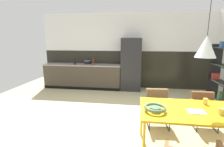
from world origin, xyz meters
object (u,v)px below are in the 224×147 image
object	(u,v)px
bottle_oil_tall	(93,62)
pendant_lamp_over_table_near	(206,47)
mug_short_terracotta	(222,112)
mug_wide_latte	(206,101)
dining_table	(199,113)
open_book	(196,112)
open_shelf_unit	(222,75)
bottle_spice_small	(75,61)
armchair_by_stool	(158,103)
fruit_bowl	(155,108)
cooking_pot	(88,62)
refrigerator_column	(131,64)
armchair_near_window	(204,105)

from	to	relation	value
bottle_oil_tall	pendant_lamp_over_table_near	bearing A→B (deg)	-52.28
mug_short_terracotta	mug_wide_latte	xyz separation A→B (m)	(-0.07, 0.37, 0.00)
dining_table	bottle_oil_tall	world-z (taller)	bottle_oil_tall
dining_table	pendant_lamp_over_table_near	distance (m)	1.00
open_book	mug_short_terracotta	size ratio (longest dim) A/B	1.92
dining_table	pendant_lamp_over_table_near	bearing A→B (deg)	90.00
mug_short_terracotta	pendant_lamp_over_table_near	size ratio (longest dim) A/B	0.11
open_shelf_unit	bottle_spice_small	bearing A→B (deg)	-105.51
armchair_by_stool	mug_wide_latte	world-z (taller)	mug_wide_latte
bottle_oil_tall	open_shelf_unit	xyz separation A→B (m)	(3.79, -1.22, -0.13)
dining_table	open_shelf_unit	size ratio (longest dim) A/B	1.00
open_shelf_unit	fruit_bowl	bearing A→B (deg)	-41.73
dining_table	mug_short_terracotta	bearing A→B (deg)	-25.16
armchair_by_stool	open_shelf_unit	bearing A→B (deg)	-151.45
fruit_bowl	mug_short_terracotta	bearing A→B (deg)	1.20
dining_table	open_book	distance (m)	0.12
pendant_lamp_over_table_near	mug_wide_latte	bearing A→B (deg)	52.18
pendant_lamp_over_table_near	armchair_by_stool	bearing A→B (deg)	120.19
armchair_by_stool	mug_wide_latte	xyz separation A→B (m)	(0.68, -0.62, 0.32)
armchair_by_stool	open_book	bearing A→B (deg)	108.89
bottle_oil_tall	open_book	bearing A→B (deg)	-53.94
mug_short_terracotta	fruit_bowl	bearing A→B (deg)	-178.80
dining_table	mug_short_terracotta	world-z (taller)	mug_short_terracotta
armchair_by_stool	cooking_pot	size ratio (longest dim) A/B	2.93
refrigerator_column	dining_table	xyz separation A→B (m)	(1.14, -3.39, -0.22)
open_book	bottle_oil_tall	world-z (taller)	bottle_oil_tall
cooking_pot	armchair_by_stool	bearing A→B (deg)	-48.74
refrigerator_column	bottle_oil_tall	distance (m)	1.38
bottle_oil_tall	open_shelf_unit	distance (m)	3.98
mug_short_terracotta	open_shelf_unit	bearing A→B (deg)	64.83
cooking_pot	open_shelf_unit	xyz separation A→B (m)	(4.05, -1.43, -0.07)
open_book	cooking_pot	size ratio (longest dim) A/B	0.94
fruit_bowl	pendant_lamp_over_table_near	size ratio (longest dim) A/B	0.28
open_shelf_unit	mug_short_terracotta	bearing A→B (deg)	-25.17
refrigerator_column	dining_table	distance (m)	3.59
bottle_oil_tall	cooking_pot	bearing A→B (deg)	142.10
refrigerator_column	bottle_oil_tall	world-z (taller)	refrigerator_column
armchair_near_window	cooking_pot	world-z (taller)	cooking_pot
armchair_by_stool	dining_table	bearing A→B (deg)	114.57
fruit_bowl	mug_wide_latte	size ratio (longest dim) A/B	2.80
cooking_pot	fruit_bowl	bearing A→B (deg)	-59.85
refrigerator_column	bottle_oil_tall	bearing A→B (deg)	-174.85
refrigerator_column	open_book	distance (m)	3.64
refrigerator_column	bottle_spice_small	xyz separation A→B (m)	(-2.08, -0.09, 0.08)
open_book	mug_short_terracotta	bearing A→B (deg)	-7.26
mug_short_terracotta	dining_table	bearing A→B (deg)	154.84
fruit_bowl	bottle_oil_tall	world-z (taller)	bottle_oil_tall
refrigerator_column	mug_short_terracotta	bearing A→B (deg)	-68.33
dining_table	bottle_spice_small	xyz separation A→B (m)	(-3.22, 3.30, 0.31)
fruit_bowl	mug_short_terracotta	distance (m)	0.93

